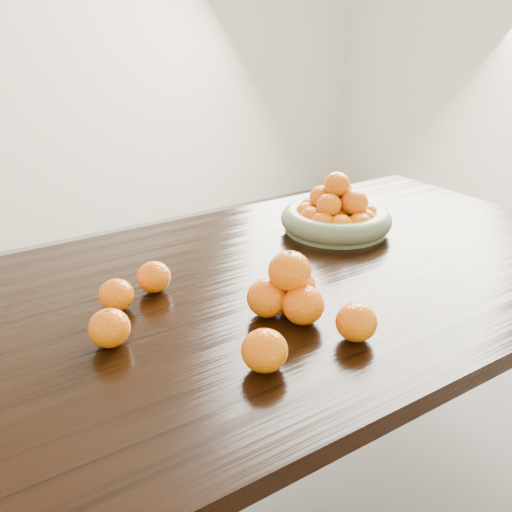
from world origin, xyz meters
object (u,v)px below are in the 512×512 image
fruit_bowl (336,215)px  orange_pyramid (289,290)px  loose_orange_0 (109,328)px  dining_table (249,320)px

fruit_bowl → orange_pyramid: (-0.40, -0.32, 0.01)m
orange_pyramid → loose_orange_0: orange_pyramid is taller
fruit_bowl → loose_orange_0: (-0.75, -0.23, -0.01)m
dining_table → orange_pyramid: orange_pyramid is taller
loose_orange_0 → orange_pyramid: bearing=-14.0°
fruit_bowl → dining_table: bearing=-157.8°
fruit_bowl → loose_orange_0: size_ratio=3.98×
fruit_bowl → orange_pyramid: fruit_bowl is taller
loose_orange_0 → dining_table: bearing=10.9°
dining_table → fruit_bowl: size_ratio=6.38×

